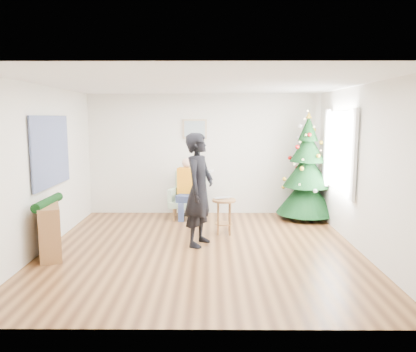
{
  "coord_description": "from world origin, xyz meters",
  "views": [
    {
      "loc": [
        0.15,
        -6.27,
        2.09
      ],
      "look_at": [
        0.1,
        0.6,
        1.1
      ],
      "focal_mm": 35.0,
      "sensor_mm": 36.0,
      "label": 1
    }
  ],
  "objects_px": {
    "christmas_tree": "(307,171)",
    "console": "(49,229)",
    "stool": "(224,216)",
    "standing_man": "(199,190)",
    "armchair": "(187,202)"
  },
  "relations": [
    {
      "from": "standing_man",
      "to": "christmas_tree",
      "type": "bearing_deg",
      "value": -30.33
    },
    {
      "from": "armchair",
      "to": "standing_man",
      "type": "relative_size",
      "value": 0.52
    },
    {
      "from": "console",
      "to": "christmas_tree",
      "type": "bearing_deg",
      "value": 4.44
    },
    {
      "from": "christmas_tree",
      "to": "console",
      "type": "relative_size",
      "value": 2.21
    },
    {
      "from": "stool",
      "to": "armchair",
      "type": "relative_size",
      "value": 0.67
    },
    {
      "from": "stool",
      "to": "console",
      "type": "distance_m",
      "value": 2.94
    },
    {
      "from": "christmas_tree",
      "to": "stool",
      "type": "height_order",
      "value": "christmas_tree"
    },
    {
      "from": "stool",
      "to": "standing_man",
      "type": "distance_m",
      "value": 0.97
    },
    {
      "from": "stool",
      "to": "console",
      "type": "height_order",
      "value": "console"
    },
    {
      "from": "armchair",
      "to": "console",
      "type": "distance_m",
      "value": 3.06
    },
    {
      "from": "armchair",
      "to": "christmas_tree",
      "type": "bearing_deg",
      "value": 11.55
    },
    {
      "from": "christmas_tree",
      "to": "stool",
      "type": "xyz_separation_m",
      "value": [
        -1.74,
        -1.14,
        -0.67
      ]
    },
    {
      "from": "armchair",
      "to": "console",
      "type": "relative_size",
      "value": 0.96
    },
    {
      "from": "stool",
      "to": "standing_man",
      "type": "height_order",
      "value": "standing_man"
    },
    {
      "from": "christmas_tree",
      "to": "console",
      "type": "height_order",
      "value": "christmas_tree"
    }
  ]
}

